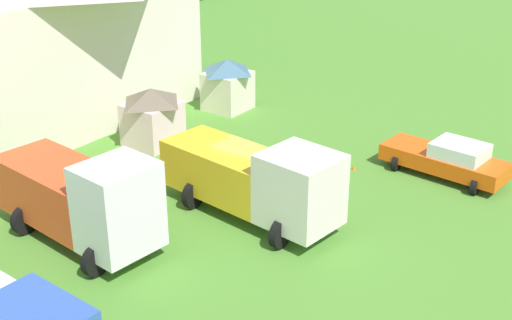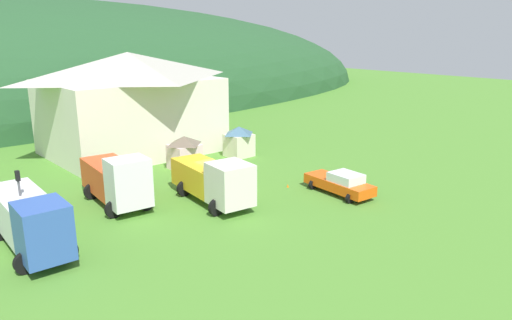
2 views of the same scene
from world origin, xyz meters
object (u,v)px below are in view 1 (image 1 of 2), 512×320
Objects in this scene: depot_building at (24,24)px; play_shed_pink at (152,116)px; heavy_rig_white at (82,197)px; play_shed_cream at (228,84)px; traffic_cone_near_pickup at (354,170)px; heavy_rig_striped at (257,179)px; service_pickup_orange at (447,159)px.

depot_building is 5.63× the size of play_shed_pink.
heavy_rig_white is (-7.76, -12.57, -3.04)m from depot_building.
play_shed_cream reaches higher than traffic_cone_near_pickup.
depot_building is at bearing 100.62° from traffic_cone_near_pickup.
heavy_rig_white is at bearing -152.14° from play_shed_pink.
heavy_rig_white reaches higher than play_shed_cream.
heavy_rig_striped is 6.37m from traffic_cone_near_pickup.
play_shed_cream is 1.00× the size of play_shed_pink.
play_shed_pink reaches higher than traffic_cone_near_pickup.
traffic_cone_near_pickup is (3.29, -17.54, -4.82)m from depot_building.
depot_building is 2.86× the size of service_pickup_orange.
service_pickup_orange is (4.97, -21.10, -4.00)m from depot_building.
depot_building is at bearing 154.17° from heavy_rig_white.
traffic_cone_near_pickup is (-1.68, 3.56, -0.83)m from service_pickup_orange.
depot_building is 22.04m from service_pickup_orange.
play_shed_cream is 0.51× the size of service_pickup_orange.
depot_building is 2.19× the size of heavy_rig_white.
play_shed_cream is 5.63× the size of traffic_cone_near_pickup.
traffic_cone_near_pickup is at bearing 71.66° from heavy_rig_white.
traffic_cone_near_pickup is at bearing -149.32° from service_pickup_orange.
heavy_rig_striped reaches higher than service_pickup_orange.
depot_building reaches higher than traffic_cone_near_pickup.
service_pickup_orange is at bearing -64.67° from traffic_cone_near_pickup.
play_shed_cream is 13.05m from service_pickup_orange.
play_shed_pink is (-6.04, -0.12, 0.00)m from play_shed_cream.
play_shed_cream reaches higher than service_pickup_orange.
play_shed_pink is at bearing -87.34° from depot_building.
heavy_rig_white is 0.93× the size of heavy_rig_striped.
depot_building is at bearing -161.39° from service_pickup_orange.
service_pickup_orange is 11.12× the size of traffic_cone_near_pickup.
depot_building is 5.64× the size of play_shed_cream.
heavy_rig_striped is at bearing -137.48° from play_shed_cream.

